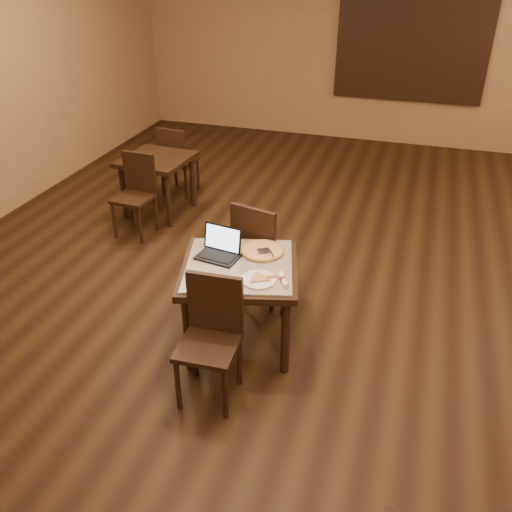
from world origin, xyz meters
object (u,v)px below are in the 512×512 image
(chair_main_near, at_px, (211,331))
(other_table_b_chair_far, at_px, (176,158))
(laptop, at_px, (220,248))
(pizza_pan, at_px, (262,252))
(tiled_table, at_px, (239,275))
(other_table_b, at_px, (157,167))
(chair_main_far, at_px, (259,248))
(other_table_b_chair_near, at_px, (136,189))

(chair_main_near, distance_m, other_table_b_chair_far, 3.75)
(laptop, relative_size, pizza_pan, 1.00)
(tiled_table, height_order, laptop, laptop)
(chair_main_near, bearing_deg, other_table_b, 120.60)
(chair_main_far, xyz_separation_m, other_table_b, (-1.78, 1.51, 0.03))
(chair_main_near, height_order, pizza_pan, chair_main_near)
(tiled_table, bearing_deg, other_table_b_chair_far, 109.20)
(other_table_b, height_order, other_table_b_chair_near, other_table_b_chair_near)
(tiled_table, bearing_deg, other_table_b_chair_near, 123.90)
(chair_main_far, height_order, other_table_b_chair_far, chair_main_far)
(chair_main_far, xyz_separation_m, laptop, (-0.18, -0.51, 0.24))
(tiled_table, distance_m, laptop, 0.28)
(other_table_b, bearing_deg, laptop, -47.46)
(chair_main_far, height_order, pizza_pan, chair_main_far)
(other_table_b, relative_size, other_table_b_chair_near, 0.88)
(laptop, xyz_separation_m, other_table_b_chair_near, (-1.60, 1.47, -0.29))
(chair_main_near, relative_size, other_table_b_chair_near, 1.03)
(other_table_b, bearing_deg, tiled_table, -45.56)
(chair_main_near, distance_m, pizza_pan, 0.89)
(pizza_pan, distance_m, other_table_b_chair_near, 2.35)
(tiled_table, relative_size, chair_main_near, 1.16)
(tiled_table, height_order, other_table_b_chair_far, other_table_b_chair_far)
(other_table_b_chair_near, bearing_deg, other_table_b_chair_far, 94.68)
(chair_main_far, bearing_deg, other_table_b_chair_near, -15.05)
(chair_main_near, xyz_separation_m, pizza_pan, (0.12, 0.85, 0.22))
(chair_main_far, relative_size, other_table_b_chair_near, 1.09)
(tiled_table, xyz_separation_m, laptop, (-0.20, 0.10, 0.16))
(other_table_b, xyz_separation_m, other_table_b_chair_far, (-0.01, 0.55, -0.07))
(tiled_table, bearing_deg, pizza_pan, 48.51)
(chair_main_near, relative_size, other_table_b_chair_far, 1.03)
(other_table_b_chair_far, bearing_deg, other_table_b, 94.68)
(other_table_b_chair_far, bearing_deg, pizza_pan, 132.51)
(tiled_table, bearing_deg, laptop, 137.68)
(tiled_table, bearing_deg, chair_main_near, -105.30)
(pizza_pan, height_order, other_table_b, pizza_pan)
(tiled_table, bearing_deg, chair_main_far, 77.02)
(tiled_table, relative_size, laptop, 3.07)
(tiled_table, xyz_separation_m, other_table_b, (-1.80, 2.12, -0.06))
(chair_main_far, xyz_separation_m, pizza_pan, (0.14, -0.37, 0.19))
(pizza_pan, bearing_deg, tiled_table, -116.57)
(chair_main_near, bearing_deg, other_table_b_chair_far, 116.06)
(other_table_b, distance_m, other_table_b_chair_far, 0.55)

